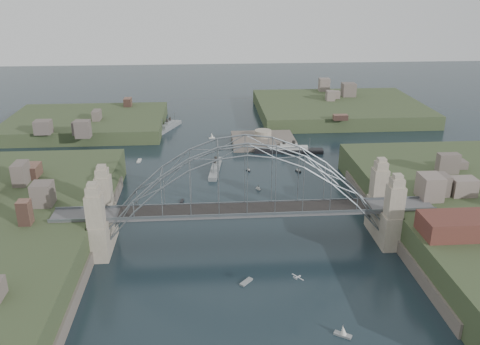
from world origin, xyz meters
name	(u,v)px	position (x,y,z in m)	size (l,w,h in m)	color
ground	(246,242)	(0.00, 0.00, 0.00)	(500.00, 500.00, 0.00)	black
bridge	(246,193)	(0.00, 0.00, 12.32)	(84.00, 13.80, 24.60)	#545457
headland_nw	(88,128)	(-55.00, 95.00, 0.50)	(60.00, 45.00, 9.00)	#334023
headland_ne	(339,113)	(50.00, 110.00, 0.75)	(70.00, 55.00, 9.50)	#334023
fort_island	(263,146)	(12.00, 70.00, -0.34)	(22.00, 16.00, 9.40)	#584E46
wharf_shed	(471,225)	(44.00, -14.00, 10.00)	(20.00, 8.00, 4.00)	#592D26
finger_pier	(475,308)	(39.00, -28.00, 0.70)	(4.00, 22.00, 1.40)	#545457
naval_cruiser_near	(215,168)	(-5.64, 45.72, 0.86)	(4.83, 18.63, 5.54)	gray
naval_cruiser_far	(169,127)	(-22.82, 92.28, 0.94)	(9.32, 17.46, 6.05)	gray
ocean_liner	(289,150)	(19.84, 60.93, 0.89)	(23.69, 5.36, 5.77)	black
aeroplane	(297,277)	(7.24, -23.85, 6.00)	(1.84, 2.39, 0.41)	silver
small_boat_a	(182,201)	(-15.21, 23.11, 0.15)	(1.12, 2.50, 0.45)	#B9B8B4
small_boat_b	(258,189)	(6.02, 29.79, 0.30)	(1.28, 1.55, 1.43)	#B9B8B4
small_boat_c	(246,282)	(-1.24, -15.97, 0.15)	(2.86, 3.03, 0.45)	#B9B8B4
small_boat_d	(298,171)	(19.83, 42.72, 0.29)	(1.63, 2.25, 1.43)	#B9B8B4
small_boat_e	(139,161)	(-30.34, 55.75, 0.15)	(1.29, 3.46, 0.45)	#B9B8B4
small_boat_f	(248,170)	(4.48, 44.32, 0.30)	(1.26, 1.55, 1.43)	#B9B8B4
small_boat_g	(343,332)	(13.63, -32.70, 0.76)	(3.04, 2.43, 2.38)	#B9B8B4
small_boat_h	(212,136)	(-6.11, 78.81, 0.89)	(2.40, 1.28, 2.38)	#B9B8B4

